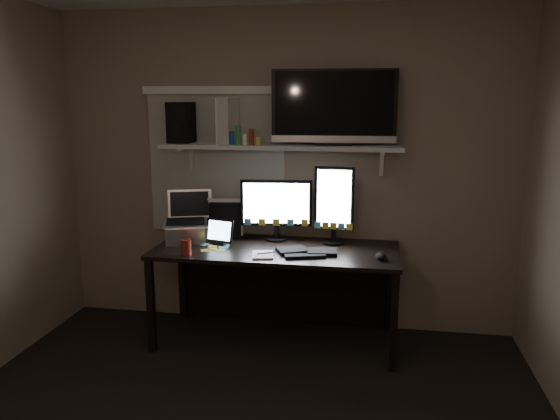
% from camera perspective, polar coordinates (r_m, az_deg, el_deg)
% --- Properties ---
extents(back_wall, '(3.60, 0.00, 3.60)m').
position_cam_1_polar(back_wall, '(4.30, 0.47, 4.01)').
color(back_wall, '#80705C').
rests_on(back_wall, floor).
extents(window_blinds, '(1.10, 0.02, 1.10)m').
position_cam_1_polar(window_blinds, '(4.40, -6.67, 4.77)').
color(window_blinds, beige).
rests_on(window_blinds, back_wall).
extents(desk, '(1.80, 0.75, 0.73)m').
position_cam_1_polar(desk, '(4.21, -0.10, -5.88)').
color(desk, black).
rests_on(desk, floor).
extents(wall_shelf, '(1.80, 0.35, 0.03)m').
position_cam_1_polar(wall_shelf, '(4.11, 0.08, 6.66)').
color(wall_shelf, silver).
rests_on(wall_shelf, back_wall).
extents(monitor_landscape, '(0.56, 0.12, 0.49)m').
position_cam_1_polar(monitor_landscape, '(4.22, -0.39, 0.05)').
color(monitor_landscape, black).
rests_on(monitor_landscape, desk).
extents(monitor_portrait, '(0.30, 0.08, 0.60)m').
position_cam_1_polar(monitor_portrait, '(4.13, 5.68, 0.53)').
color(monitor_portrait, black).
rests_on(monitor_portrait, desk).
extents(keyboard, '(0.47, 0.28, 0.03)m').
position_cam_1_polar(keyboard, '(3.93, 2.85, -4.32)').
color(keyboard, black).
rests_on(keyboard, desk).
extents(mouse, '(0.09, 0.13, 0.04)m').
position_cam_1_polar(mouse, '(3.84, 10.50, -4.75)').
color(mouse, black).
rests_on(mouse, desk).
extents(notepad, '(0.18, 0.23, 0.01)m').
position_cam_1_polar(notepad, '(3.86, -1.81, -4.71)').
color(notepad, white).
rests_on(notepad, desk).
extents(tablet, '(0.25, 0.15, 0.20)m').
position_cam_1_polar(tablet, '(4.14, -6.29, -2.28)').
color(tablet, black).
rests_on(tablet, desk).
extents(file_sorter, '(0.26, 0.14, 0.31)m').
position_cam_1_polar(file_sorter, '(4.33, -5.71, -0.90)').
color(file_sorter, black).
rests_on(file_sorter, desk).
extents(laptop, '(0.41, 0.37, 0.38)m').
position_cam_1_polar(laptop, '(4.24, -9.87, -0.79)').
color(laptop, silver).
rests_on(laptop, desk).
extents(cup, '(0.08, 0.08, 0.11)m').
position_cam_1_polar(cup, '(3.93, -9.78, -3.84)').
color(cup, maroon).
rests_on(cup, desk).
extents(sticky_notes, '(0.33, 0.28, 0.00)m').
position_cam_1_polar(sticky_notes, '(4.09, -7.56, -3.92)').
color(sticky_notes, yellow).
rests_on(sticky_notes, desk).
extents(tv, '(0.92, 0.21, 0.55)m').
position_cam_1_polar(tv, '(4.06, 5.65, 10.62)').
color(tv, black).
rests_on(tv, wall_shelf).
extents(game_console, '(0.11, 0.29, 0.34)m').
position_cam_1_polar(game_console, '(4.19, -5.48, 9.26)').
color(game_console, silver).
rests_on(game_console, wall_shelf).
extents(speaker, '(0.17, 0.21, 0.31)m').
position_cam_1_polar(speaker, '(4.31, -10.29, 8.98)').
color(speaker, black).
rests_on(speaker, wall_shelf).
extents(bottles, '(0.22, 0.07, 0.14)m').
position_cam_1_polar(bottles, '(4.07, -4.05, 7.78)').
color(bottles, '#A50F0C').
rests_on(bottles, wall_shelf).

